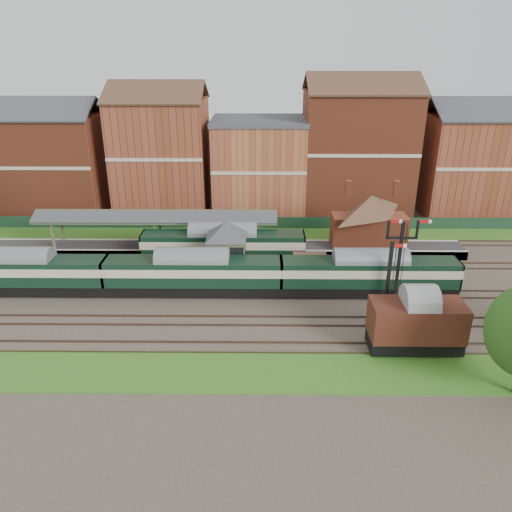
{
  "coord_description": "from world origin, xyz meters",
  "views": [
    {
      "loc": [
        0.27,
        -41.3,
        21.39
      ],
      "look_at": [
        -0.16,
        2.0,
        3.0
      ],
      "focal_mm": 35.0,
      "sensor_mm": 36.0,
      "label": 1
    }
  ],
  "objects_px": {
    "semaphore_bracket": "(400,260)",
    "platform_railcar": "(223,245)",
    "dmu_train": "(193,272)",
    "signal_box": "(227,249)",
    "goods_van_a": "(416,323)"
  },
  "relations": [
    {
      "from": "semaphore_bracket",
      "to": "platform_railcar",
      "type": "relative_size",
      "value": 0.49
    },
    {
      "from": "platform_railcar",
      "to": "dmu_train",
      "type": "bearing_deg",
      "value": -109.46
    },
    {
      "from": "signal_box",
      "to": "goods_van_a",
      "type": "height_order",
      "value": "signal_box"
    },
    {
      "from": "goods_van_a",
      "to": "semaphore_bracket",
      "type": "bearing_deg",
      "value": 88.72
    },
    {
      "from": "signal_box",
      "to": "platform_railcar",
      "type": "height_order",
      "value": "signal_box"
    },
    {
      "from": "signal_box",
      "to": "dmu_train",
      "type": "distance_m",
      "value": 4.46
    },
    {
      "from": "dmu_train",
      "to": "platform_railcar",
      "type": "xyz_separation_m",
      "value": [
        2.3,
        6.5,
        0.08
      ]
    },
    {
      "from": "dmu_train",
      "to": "goods_van_a",
      "type": "relative_size",
      "value": 7.05
    },
    {
      "from": "signal_box",
      "to": "dmu_train",
      "type": "bearing_deg",
      "value": -131.66
    },
    {
      "from": "signal_box",
      "to": "goods_van_a",
      "type": "bearing_deg",
      "value": -39.44
    },
    {
      "from": "signal_box",
      "to": "semaphore_bracket",
      "type": "bearing_deg",
      "value": -20.92
    },
    {
      "from": "semaphore_bracket",
      "to": "dmu_train",
      "type": "bearing_deg",
      "value": 172.06
    },
    {
      "from": "semaphore_bracket",
      "to": "goods_van_a",
      "type": "distance_m",
      "value": 6.89
    },
    {
      "from": "goods_van_a",
      "to": "signal_box",
      "type": "bearing_deg",
      "value": 140.56
    },
    {
      "from": "semaphore_bracket",
      "to": "dmu_train",
      "type": "distance_m",
      "value": 18.27
    }
  ]
}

